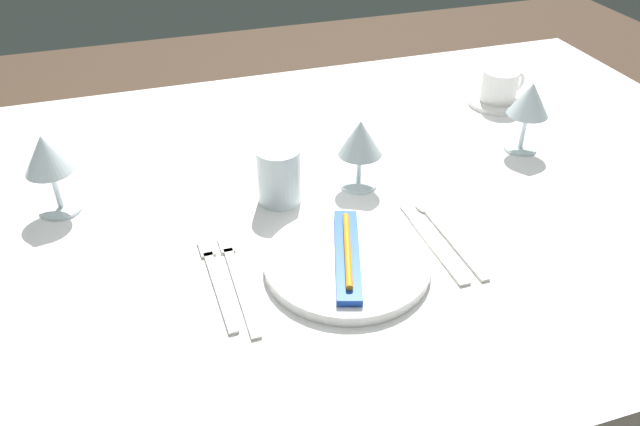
{
  "coord_description": "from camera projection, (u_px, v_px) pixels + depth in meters",
  "views": [
    {
      "loc": [
        -0.25,
        -0.87,
        1.35
      ],
      "look_at": [
        -0.0,
        -0.08,
        0.76
      ],
      "focal_mm": 34.63,
      "sensor_mm": 36.0,
      "label": 1
    }
  ],
  "objects": [
    {
      "name": "toothbrush_package",
      "position": [
        344.0,
        255.0,
        0.92
      ],
      "size": [
        0.1,
        0.21,
        0.02
      ],
      "color": "blue",
      "rests_on": "dinner_plate"
    },
    {
      "name": "saucer_left",
      "position": [
        496.0,
        102.0,
        1.39
      ],
      "size": [
        0.13,
        0.13,
        0.01
      ],
      "primitive_type": "cylinder",
      "color": "white",
      "rests_on": "dining_table"
    },
    {
      "name": "coffee_cup_left",
      "position": [
        500.0,
        85.0,
        1.37
      ],
      "size": [
        0.1,
        0.08,
        0.07
      ],
      "color": "white",
      "rests_on": "saucer_left"
    },
    {
      "name": "dining_table",
      "position": [
        309.0,
        233.0,
        1.14
      ],
      "size": [
        1.8,
        1.11,
        0.74
      ],
      "color": "white",
      "rests_on": "ground"
    },
    {
      "name": "fork_outer",
      "position": [
        237.0,
        279.0,
        0.91
      ],
      "size": [
        0.02,
        0.23,
        0.0
      ],
      "color": "beige",
      "rests_on": "dining_table"
    },
    {
      "name": "fork_inner",
      "position": [
        216.0,
        279.0,
        0.91
      ],
      "size": [
        0.03,
        0.21,
        0.0
      ],
      "color": "beige",
      "rests_on": "dining_table"
    },
    {
      "name": "wine_glass_right",
      "position": [
        530.0,
        102.0,
        1.17
      ],
      "size": [
        0.08,
        0.08,
        0.14
      ],
      "color": "silver",
      "rests_on": "dining_table"
    },
    {
      "name": "dinner_plate",
      "position": [
        344.0,
        263.0,
        0.93
      ],
      "size": [
        0.25,
        0.25,
        0.02
      ],
      "primitive_type": "cylinder",
      "color": "white",
      "rests_on": "dining_table"
    },
    {
      "name": "spoon_soup",
      "position": [
        442.0,
        228.0,
        1.01
      ],
      "size": [
        0.03,
        0.22,
        0.01
      ],
      "color": "beige",
      "rests_on": "dining_table"
    },
    {
      "name": "wine_glass_centre",
      "position": [
        360.0,
        141.0,
        1.07
      ],
      "size": [
        0.08,
        0.08,
        0.13
      ],
      "color": "silver",
      "rests_on": "dining_table"
    },
    {
      "name": "drink_tumbler",
      "position": [
        279.0,
        175.0,
        1.05
      ],
      "size": [
        0.08,
        0.08,
        0.1
      ],
      "color": "silver",
      "rests_on": "dining_table"
    },
    {
      "name": "dinner_knife",
      "position": [
        434.0,
        244.0,
        0.98
      ],
      "size": [
        0.02,
        0.21,
        0.0
      ],
      "color": "beige",
      "rests_on": "dining_table"
    },
    {
      "name": "wine_glass_left",
      "position": [
        47.0,
        158.0,
        1.0
      ],
      "size": [
        0.08,
        0.08,
        0.14
      ],
      "color": "silver",
      "rests_on": "dining_table"
    }
  ]
}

